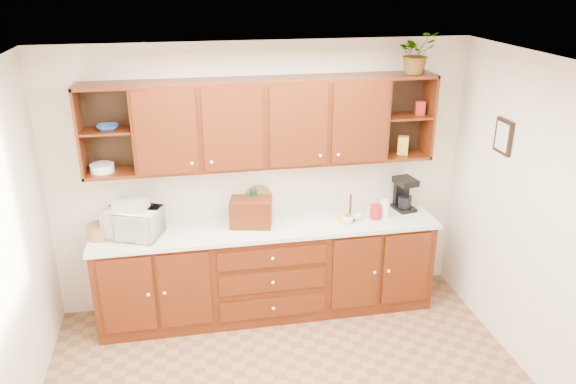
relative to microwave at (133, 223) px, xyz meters
name	(u,v)px	position (x,y,z in m)	size (l,w,h in m)	color
ceiling	(300,74)	(1.22, -1.43, 1.53)	(4.00, 4.00, 0.00)	white
back_wall	(262,178)	(1.22, 0.32, 0.23)	(4.00, 4.00, 0.00)	#EDE0C7
right_wall	(560,240)	(3.22, -1.43, 0.23)	(3.50, 3.50, 0.00)	#EDE0C7
base_cabinets	(268,270)	(1.22, 0.02, -0.62)	(3.20, 0.60, 0.90)	#3E1407
countertop	(267,227)	(1.22, 0.01, -0.15)	(3.24, 0.64, 0.04)	silver
upper_cabinets	(264,122)	(1.23, 0.16, 0.82)	(3.20, 0.33, 0.80)	#3E1407
undercabinet_light	(265,169)	(1.22, 0.11, 0.40)	(0.40, 0.05, 0.03)	white
framed_picture	(504,137)	(3.20, -0.53, 0.78)	(0.03, 0.24, 0.30)	black
wicker_basket	(99,231)	(-0.30, 0.03, -0.07)	(0.22, 0.22, 0.13)	olive
microwave	(133,223)	(0.00, 0.00, 0.00)	(0.48, 0.33, 0.27)	silver
towel_stack	(131,205)	(0.00, 0.00, 0.17)	(0.28, 0.20, 0.08)	#E5C66C
wine_bottle	(254,205)	(1.11, 0.13, 0.02)	(0.08, 0.08, 0.32)	black
woven_tray	(259,214)	(1.17, 0.26, -0.12)	(0.31, 0.31, 0.02)	olive
bread_box	(251,212)	(1.07, 0.03, 0.00)	(0.38, 0.24, 0.27)	#3E1407
mug_tree	(350,216)	(2.01, -0.03, -0.09)	(0.21, 0.22, 0.27)	#3E1407
canister_red	(376,212)	(2.27, -0.04, -0.07)	(0.11, 0.11, 0.14)	#A51A18
canister_white	(385,209)	(2.36, -0.02, -0.04)	(0.08, 0.08, 0.18)	white
canister_yellow	(343,217)	(1.94, -0.06, -0.08)	(0.09, 0.09, 0.10)	gold
coffee_maker	(404,194)	(2.62, 0.14, 0.03)	(0.22, 0.26, 0.33)	black
bowl_stack	(108,128)	(-0.13, 0.13, 0.85)	(0.18, 0.18, 0.05)	#27448F
plate_stack	(102,168)	(-0.23, 0.15, 0.48)	(0.21, 0.21, 0.07)	white
pantry_box_yellow	(403,145)	(2.57, 0.13, 0.54)	(0.10, 0.08, 0.18)	gold
pantry_box_red	(420,108)	(2.71, 0.15, 0.89)	(0.09, 0.08, 0.13)	#A51A18
potted_plant	(416,53)	(2.62, 0.12, 1.41)	(0.34, 0.30, 0.38)	#999999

